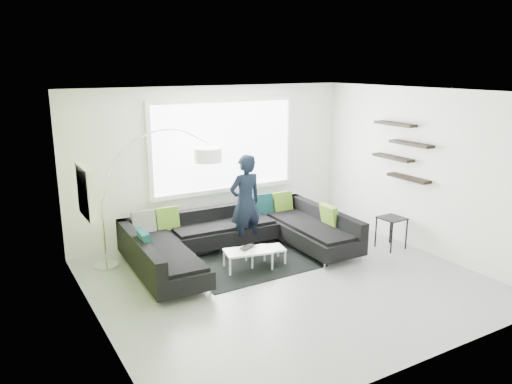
% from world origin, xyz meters
% --- Properties ---
extents(ground, '(5.50, 5.50, 0.00)m').
position_xyz_m(ground, '(0.00, 0.00, 0.00)').
color(ground, gray).
rests_on(ground, ground).
extents(room_shell, '(5.54, 5.04, 2.82)m').
position_xyz_m(room_shell, '(0.04, 0.21, 1.81)').
color(room_shell, white).
rests_on(room_shell, ground).
extents(sectional_sofa, '(3.65, 2.33, 0.77)m').
position_xyz_m(sectional_sofa, '(-0.19, 1.13, 0.34)').
color(sectional_sofa, black).
rests_on(sectional_sofa, ground).
extents(rug, '(2.07, 1.51, 0.01)m').
position_xyz_m(rug, '(-0.15, 0.87, 0.01)').
color(rug, black).
rests_on(rug, ground).
extents(coffee_table, '(1.04, 0.74, 0.31)m').
position_xyz_m(coffee_table, '(-0.11, 0.73, 0.15)').
color(coffee_table, white).
rests_on(coffee_table, ground).
extents(arc_lamp, '(2.14, 1.12, 2.17)m').
position_xyz_m(arc_lamp, '(-2.23, 1.92, 1.09)').
color(arc_lamp, white).
rests_on(arc_lamp, ground).
extents(side_table, '(0.43, 0.43, 0.57)m').
position_xyz_m(side_table, '(2.35, 0.24, 0.28)').
color(side_table, black).
rests_on(side_table, ground).
extents(person, '(0.68, 0.49, 1.69)m').
position_xyz_m(person, '(0.11, 1.50, 0.85)').
color(person, black).
rests_on(person, ground).
extents(laptop, '(0.45, 0.43, 0.02)m').
position_xyz_m(laptop, '(-0.23, 0.76, 0.32)').
color(laptop, black).
rests_on(laptop, coffee_table).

